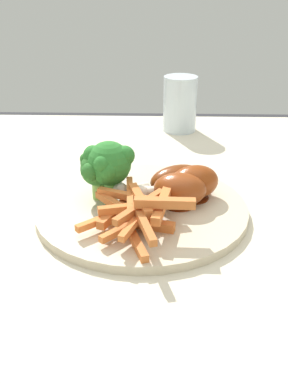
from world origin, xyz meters
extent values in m
cube|color=beige|center=(0.00, 0.00, 0.71)|extent=(1.03, 0.87, 0.03)
cylinder|color=#9C9582|center=(-0.46, -0.38, 0.35)|extent=(0.06, 0.06, 0.69)
cylinder|color=beige|center=(-0.06, 0.00, 0.73)|extent=(0.29, 0.29, 0.01)
cylinder|color=#8ABC58|center=(-0.08, -0.06, 0.75)|extent=(0.02, 0.02, 0.03)
sphere|color=#2E6C29|center=(-0.08, -0.06, 0.78)|extent=(0.05, 0.05, 0.05)
sphere|color=#2E6C29|center=(-0.06, -0.05, 0.78)|extent=(0.01, 0.01, 0.01)
sphere|color=#2E6C29|center=(-0.06, -0.06, 0.78)|extent=(0.01, 0.01, 0.01)
sphere|color=#2E6C29|center=(-0.08, -0.04, 0.78)|extent=(0.02, 0.02, 0.02)
sphere|color=#2E6C29|center=(-0.06, -0.07, 0.78)|extent=(0.03, 0.03, 0.03)
sphere|color=#2E6C29|center=(-0.09, -0.07, 0.78)|extent=(0.02, 0.02, 0.02)
sphere|color=#2E6C29|center=(-0.09, -0.08, 0.79)|extent=(0.02, 0.02, 0.02)
cylinder|color=#74BB5B|center=(-0.08, -0.04, 0.75)|extent=(0.02, 0.02, 0.03)
sphere|color=#2D792D|center=(-0.08, -0.04, 0.79)|extent=(0.06, 0.06, 0.06)
sphere|color=#2D792D|center=(-0.06, -0.05, 0.79)|extent=(0.02, 0.02, 0.02)
sphere|color=#2D792D|center=(-0.10, -0.04, 0.79)|extent=(0.03, 0.03, 0.03)
sphere|color=#2D792D|center=(-0.08, -0.07, 0.80)|extent=(0.03, 0.03, 0.03)
sphere|color=#2D792D|center=(-0.08, -0.02, 0.80)|extent=(0.03, 0.03, 0.03)
sphere|color=#2D792D|center=(-0.06, -0.04, 0.79)|extent=(0.03, 0.03, 0.03)
cube|color=orange|center=(0.00, 0.00, 0.74)|extent=(0.03, 0.09, 0.01)
cube|color=#CD6C31|center=(-0.03, -0.01, 0.76)|extent=(0.09, 0.01, 0.01)
cube|color=#BE652E|center=(-0.01, -0.03, 0.75)|extent=(0.08, 0.07, 0.01)
cube|color=orange|center=(0.03, -0.01, 0.74)|extent=(0.10, 0.04, 0.01)
cube|color=#C4682F|center=(0.00, 0.00, 0.76)|extent=(0.09, 0.06, 0.01)
cube|color=#BD642E|center=(0.04, 0.01, 0.76)|extent=(0.09, 0.03, 0.01)
cube|color=#CC6C31|center=(0.02, 0.03, 0.78)|extent=(0.01, 0.07, 0.01)
cube|color=orange|center=(-0.01, 0.03, 0.76)|extent=(0.09, 0.03, 0.01)
cube|color=orange|center=(0.03, -0.01, 0.75)|extent=(0.08, 0.03, 0.01)
cube|color=#C4682F|center=(-0.01, -0.03, 0.75)|extent=(0.08, 0.04, 0.01)
cube|color=orange|center=(-0.01, 0.00, 0.75)|extent=(0.07, 0.03, 0.01)
cube|color=#CF6E32|center=(-0.03, -0.02, 0.76)|extent=(0.04, 0.07, 0.01)
cube|color=orange|center=(0.01, -0.01, 0.74)|extent=(0.08, 0.07, 0.01)
cube|color=orange|center=(0.00, -0.04, 0.75)|extent=(0.07, 0.07, 0.01)
cube|color=#CC6C31|center=(-0.01, 0.00, 0.77)|extent=(0.08, 0.03, 0.01)
cube|color=orange|center=(-0.01, 0.00, 0.76)|extent=(0.04, 0.10, 0.01)
cylinder|color=#4D1B09|center=(-0.10, 0.05, 0.73)|extent=(0.04, 0.04, 0.00)
ellipsoid|color=maroon|center=(-0.10, 0.05, 0.75)|extent=(0.08, 0.09, 0.04)
cylinder|color=beige|center=(-0.07, -0.01, 0.75)|extent=(0.03, 0.04, 0.01)
sphere|color=silver|center=(-0.06, -0.03, 0.75)|extent=(0.02, 0.02, 0.02)
cylinder|color=#5E200A|center=(-0.08, 0.07, 0.73)|extent=(0.04, 0.04, 0.00)
ellipsoid|color=#873611|center=(-0.08, 0.07, 0.76)|extent=(0.07, 0.08, 0.05)
cylinder|color=beige|center=(-0.06, 0.02, 0.76)|extent=(0.02, 0.04, 0.01)
sphere|color=silver|center=(-0.06, 0.00, 0.76)|extent=(0.02, 0.02, 0.02)
cylinder|color=#62230D|center=(-0.06, 0.05, 0.73)|extent=(0.05, 0.05, 0.00)
ellipsoid|color=#8C3A15|center=(-0.06, 0.05, 0.76)|extent=(0.05, 0.07, 0.05)
cylinder|color=beige|center=(-0.06, -0.01, 0.75)|extent=(0.01, 0.04, 0.01)
sphere|color=silver|center=(-0.06, -0.03, 0.75)|extent=(0.02, 0.02, 0.02)
cylinder|color=silver|center=(-0.42, 0.07, 0.78)|extent=(0.07, 0.07, 0.11)
camera|label=1|loc=(0.49, 0.02, 1.02)|focal=42.37mm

